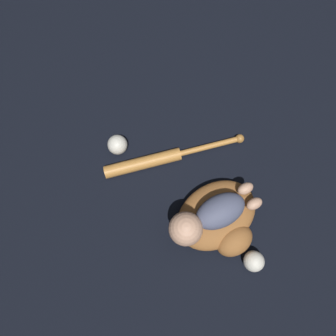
% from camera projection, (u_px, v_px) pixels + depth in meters
% --- Properties ---
extents(ground_plane, '(6.00, 6.00, 0.00)m').
position_uv_depth(ground_plane, '(219.00, 213.00, 1.25)').
color(ground_plane, black).
extents(baseball_glove, '(0.38, 0.34, 0.10)m').
position_uv_depth(baseball_glove, '(219.00, 219.00, 1.19)').
color(baseball_glove, '#935B2D').
rests_on(baseball_glove, ground).
extents(baby_figure, '(0.35, 0.18, 0.11)m').
position_uv_depth(baby_figure, '(207.00, 218.00, 1.10)').
color(baby_figure, '#4C516B').
rests_on(baby_figure, baseball_glove).
extents(baseball_bat, '(0.57, 0.07, 0.05)m').
position_uv_depth(baseball_bat, '(157.00, 159.00, 1.28)').
color(baseball_bat, '#C6843D').
rests_on(baseball_bat, ground).
extents(baseball, '(0.08, 0.08, 0.08)m').
position_uv_depth(baseball, '(117.00, 145.00, 1.28)').
color(baseball, silver).
rests_on(baseball, ground).
extents(baseball_spare, '(0.08, 0.08, 0.08)m').
position_uv_depth(baseball_spare, '(254.00, 261.00, 1.16)').
color(baseball_spare, silver).
rests_on(baseball_spare, ground).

